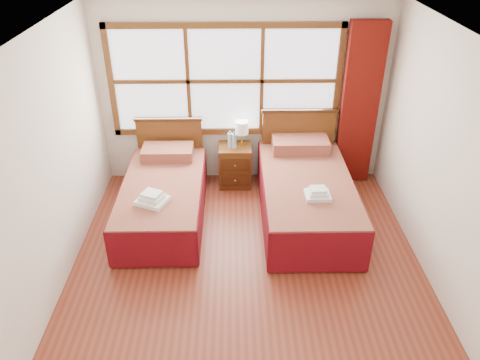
{
  "coord_description": "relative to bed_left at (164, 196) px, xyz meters",
  "views": [
    {
      "loc": [
        -0.15,
        -3.92,
        3.6
      ],
      "look_at": [
        -0.07,
        0.7,
        0.83
      ],
      "focal_mm": 35.0,
      "sensor_mm": 36.0,
      "label": 1
    }
  ],
  "objects": [
    {
      "name": "window",
      "position": [
        0.81,
        1.01,
        1.2
      ],
      "size": [
        3.16,
        0.06,
        1.56
      ],
      "color": "white",
      "rests_on": "wall_back"
    },
    {
      "name": "curtain",
      "position": [
        2.66,
        0.91,
        0.87
      ],
      "size": [
        0.5,
        0.16,
        2.3
      ],
      "primitive_type": "cube",
      "color": "#620F09",
      "rests_on": "wall_back"
    },
    {
      "name": "wall_left",
      "position": [
        -0.94,
        -1.2,
        1.0
      ],
      "size": [
        0.0,
        4.5,
        4.5
      ],
      "primitive_type": "plane",
      "rotation": [
        1.57,
        0.0,
        1.57
      ],
      "color": "silver",
      "rests_on": "floor"
    },
    {
      "name": "bottle_near",
      "position": [
        0.87,
        0.78,
        0.42
      ],
      "size": [
        0.06,
        0.06,
        0.24
      ],
      "color": "#A3C1D1",
      "rests_on": "nightstand"
    },
    {
      "name": "floor",
      "position": [
        1.06,
        -1.2,
        -0.3
      ],
      "size": [
        4.5,
        4.5,
        0.0
      ],
      "primitive_type": "plane",
      "color": "brown",
      "rests_on": "ground"
    },
    {
      "name": "ceiling",
      "position": [
        1.06,
        -1.2,
        2.3
      ],
      "size": [
        4.5,
        4.5,
        0.0
      ],
      "primitive_type": "plane",
      "rotation": [
        3.14,
        0.0,
        0.0
      ],
      "color": "white",
      "rests_on": "wall_back"
    },
    {
      "name": "bed_left",
      "position": [
        0.0,
        0.0,
        0.0
      ],
      "size": [
        1.02,
        2.04,
        0.99
      ],
      "color": "#3A200C",
      "rests_on": "floor"
    },
    {
      "name": "wall_right",
      "position": [
        3.06,
        -1.2,
        1.0
      ],
      "size": [
        0.0,
        4.5,
        4.5
      ],
      "primitive_type": "plane",
      "rotation": [
        1.57,
        0.0,
        -1.57
      ],
      "color": "silver",
      "rests_on": "floor"
    },
    {
      "name": "bottle_far",
      "position": [
        0.92,
        0.77,
        0.42
      ],
      "size": [
        0.06,
        0.06,
        0.24
      ],
      "color": "#A3C1D1",
      "rests_on": "nightstand"
    },
    {
      "name": "wall_back",
      "position": [
        1.06,
        1.05,
        1.0
      ],
      "size": [
        4.0,
        0.0,
        4.0
      ],
      "primitive_type": "plane",
      "rotation": [
        1.57,
        0.0,
        0.0
      ],
      "color": "silver",
      "rests_on": "floor"
    },
    {
      "name": "lamp",
      "position": [
        1.03,
        0.87,
        0.56
      ],
      "size": [
        0.18,
        0.18,
        0.35
      ],
      "color": "gold",
      "rests_on": "nightstand"
    },
    {
      "name": "bed_right",
      "position": [
        1.85,
        -0.0,
        0.03
      ],
      "size": [
        1.14,
        2.21,
        1.11
      ],
      "color": "#3A200C",
      "rests_on": "floor"
    },
    {
      "name": "nightstand",
      "position": [
        0.93,
        0.8,
        0.0
      ],
      "size": [
        0.46,
        0.45,
        0.61
      ],
      "color": "#5A3213",
      "rests_on": "floor"
    },
    {
      "name": "towels_right",
      "position": [
        1.9,
        -0.5,
        0.34
      ],
      "size": [
        0.3,
        0.26,
        0.12
      ],
      "rotation": [
        0.0,
        0.0,
        0.02
      ],
      "color": "white",
      "rests_on": "bed_right"
    },
    {
      "name": "towels_left",
      "position": [
        -0.05,
        -0.5,
        0.28
      ],
      "size": [
        0.43,
        0.41,
        0.14
      ],
      "rotation": [
        0.0,
        0.0,
        -0.42
      ],
      "color": "white",
      "rests_on": "bed_left"
    }
  ]
}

